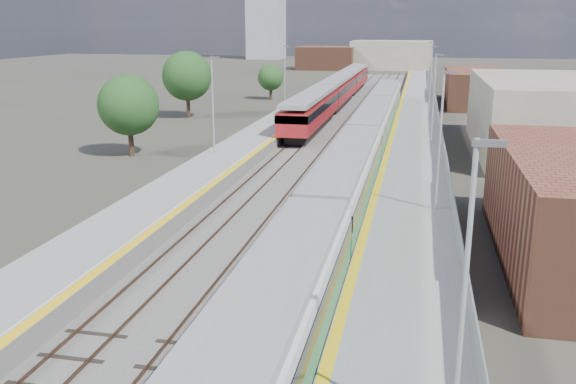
% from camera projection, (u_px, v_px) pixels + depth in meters
% --- Properties ---
extents(ground, '(320.00, 320.00, 0.00)m').
position_uv_depth(ground, '(362.00, 136.00, 61.41)').
color(ground, '#47443A').
rests_on(ground, ground).
extents(ballast_bed, '(10.50, 155.00, 0.06)m').
position_uv_depth(ballast_bed, '(343.00, 131.00, 64.22)').
color(ballast_bed, '#565451').
rests_on(ballast_bed, ground).
extents(tracks, '(8.96, 160.00, 0.17)m').
position_uv_depth(tracks, '(351.00, 128.00, 65.66)').
color(tracks, '#4C3323').
rests_on(tracks, ground).
extents(platform_right, '(4.70, 155.00, 8.52)m').
position_uv_depth(platform_right, '(416.00, 128.00, 62.55)').
color(platform_right, slate).
rests_on(platform_right, ground).
extents(platform_left, '(4.30, 155.00, 8.52)m').
position_uv_depth(platform_left, '(280.00, 124.00, 65.45)').
color(platform_left, slate).
rests_on(platform_left, ground).
extents(buildings, '(72.00, 185.50, 40.00)m').
position_uv_depth(buildings, '(323.00, 26.00, 145.79)').
color(buildings, brown).
rests_on(buildings, ground).
extents(green_train, '(2.84, 79.09, 3.13)m').
position_uv_depth(green_train, '(362.00, 147.00, 44.53)').
color(green_train, black).
rests_on(green_train, ground).
extents(red_train, '(3.05, 61.70, 3.84)m').
position_uv_depth(red_train, '(338.00, 90.00, 82.72)').
color(red_train, black).
rests_on(red_train, ground).
extents(tree_a, '(5.08, 5.08, 6.88)m').
position_uv_depth(tree_a, '(129.00, 105.00, 50.79)').
color(tree_a, '#382619').
rests_on(tree_a, ground).
extents(tree_b, '(5.83, 5.83, 7.90)m').
position_uv_depth(tree_b, '(187.00, 76.00, 71.98)').
color(tree_b, '#382619').
rests_on(tree_b, ground).
extents(tree_c, '(3.82, 3.82, 5.18)m').
position_uv_depth(tree_c, '(271.00, 78.00, 90.57)').
color(tree_c, '#382619').
rests_on(tree_c, ground).
extents(tree_d, '(4.22, 4.22, 5.72)m').
position_uv_depth(tree_d, '(569.00, 91.00, 69.29)').
color(tree_d, '#382619').
rests_on(tree_d, ground).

